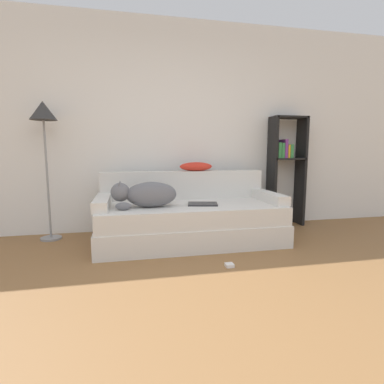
{
  "coord_description": "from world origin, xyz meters",
  "views": [
    {
      "loc": [
        -0.42,
        -1.47,
        1.03
      ],
      "look_at": [
        0.25,
        1.7,
        0.59
      ],
      "focal_mm": 28.0,
      "sensor_mm": 36.0,
      "label": 1
    }
  ],
  "objects_px": {
    "laptop": "(203,204)",
    "couch": "(190,223)",
    "throw_pillow": "(196,167)",
    "dog": "(146,194)",
    "power_adapter": "(229,265)",
    "bookshelf": "(286,163)",
    "floor_lamp": "(44,123)"
  },
  "relations": [
    {
      "from": "laptop",
      "to": "couch",
      "type": "bearing_deg",
      "value": 161.82
    },
    {
      "from": "couch",
      "to": "throw_pillow",
      "type": "relative_size",
      "value": 5.04
    },
    {
      "from": "dog",
      "to": "power_adapter",
      "type": "bearing_deg",
      "value": -45.94
    },
    {
      "from": "laptop",
      "to": "bookshelf",
      "type": "bearing_deg",
      "value": 36.83
    },
    {
      "from": "laptop",
      "to": "bookshelf",
      "type": "distance_m",
      "value": 1.53
    },
    {
      "from": "couch",
      "to": "dog",
      "type": "distance_m",
      "value": 0.63
    },
    {
      "from": "throw_pillow",
      "to": "power_adapter",
      "type": "bearing_deg",
      "value": -88.14
    },
    {
      "from": "laptop",
      "to": "power_adapter",
      "type": "height_order",
      "value": "laptop"
    },
    {
      "from": "dog",
      "to": "floor_lamp",
      "type": "relative_size",
      "value": 0.43
    },
    {
      "from": "dog",
      "to": "throw_pillow",
      "type": "height_order",
      "value": "throw_pillow"
    },
    {
      "from": "dog",
      "to": "floor_lamp",
      "type": "height_order",
      "value": "floor_lamp"
    },
    {
      "from": "throw_pillow",
      "to": "power_adapter",
      "type": "xyz_separation_m",
      "value": [
        0.04,
        -1.21,
        -0.83
      ]
    },
    {
      "from": "floor_lamp",
      "to": "power_adapter",
      "type": "bearing_deg",
      "value": -35.04
    },
    {
      "from": "laptop",
      "to": "floor_lamp",
      "type": "bearing_deg",
      "value": 175.75
    },
    {
      "from": "couch",
      "to": "bookshelf",
      "type": "bearing_deg",
      "value": 19.9
    },
    {
      "from": "dog",
      "to": "bookshelf",
      "type": "bearing_deg",
      "value": 17.55
    },
    {
      "from": "dog",
      "to": "throw_pillow",
      "type": "relative_size",
      "value": 1.69
    },
    {
      "from": "couch",
      "to": "floor_lamp",
      "type": "distance_m",
      "value": 2.01
    },
    {
      "from": "laptop",
      "to": "floor_lamp",
      "type": "distance_m",
      "value": 2.01
    },
    {
      "from": "floor_lamp",
      "to": "power_adapter",
      "type": "height_order",
      "value": "floor_lamp"
    },
    {
      "from": "floor_lamp",
      "to": "power_adapter",
      "type": "xyz_separation_m",
      "value": [
        1.79,
        -1.25,
        -1.34
      ]
    },
    {
      "from": "laptop",
      "to": "throw_pillow",
      "type": "relative_size",
      "value": 0.89
    },
    {
      "from": "laptop",
      "to": "dog",
      "type": "bearing_deg",
      "value": -165.97
    },
    {
      "from": "dog",
      "to": "floor_lamp",
      "type": "distance_m",
      "value": 1.44
    },
    {
      "from": "throw_pillow",
      "to": "bookshelf",
      "type": "xyz_separation_m",
      "value": [
        1.31,
        0.13,
        0.03
      ]
    },
    {
      "from": "floor_lamp",
      "to": "power_adapter",
      "type": "relative_size",
      "value": 21.66
    },
    {
      "from": "couch",
      "to": "floor_lamp",
      "type": "bearing_deg",
      "value": 164.47
    },
    {
      "from": "throw_pillow",
      "to": "floor_lamp",
      "type": "bearing_deg",
      "value": 178.58
    },
    {
      "from": "throw_pillow",
      "to": "couch",
      "type": "bearing_deg",
      "value": -111.17
    },
    {
      "from": "dog",
      "to": "power_adapter",
      "type": "height_order",
      "value": "dog"
    },
    {
      "from": "dog",
      "to": "power_adapter",
      "type": "distance_m",
      "value": 1.15
    },
    {
      "from": "power_adapter",
      "to": "throw_pillow",
      "type": "bearing_deg",
      "value": 91.86
    }
  ]
}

